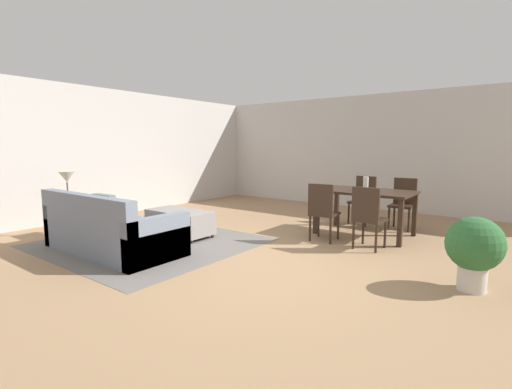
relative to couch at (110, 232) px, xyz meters
name	(u,v)px	position (x,y,z in m)	size (l,w,h in m)	color
ground_plane	(254,262)	(1.93, 0.86, -0.29)	(10.80, 10.80, 0.00)	#9E7A56
wall_back	(383,152)	(1.93, 5.86, 1.06)	(9.00, 0.12, 2.70)	beige
wall_left	(98,153)	(-2.57, 1.36, 1.06)	(0.12, 11.00, 2.70)	beige
area_rug	(150,242)	(0.05, 0.63, -0.28)	(3.00, 2.80, 0.01)	slate
couch	(110,232)	(0.00, 0.00, 0.00)	(2.14, 0.98, 0.86)	slate
ottoman_table	(180,221)	(0.09, 1.21, -0.04)	(1.14, 0.56, 0.43)	gray
side_table	(69,210)	(-1.37, 0.10, 0.16)	(0.40, 0.40, 0.56)	olive
table_lamp	(67,178)	(-1.37, 0.10, 0.68)	(0.26, 0.26, 0.52)	brown
dining_table	(365,196)	(2.53, 3.15, 0.38)	(1.52, 0.96, 0.76)	#332319
dining_chair_near_left	(323,209)	(2.16, 2.31, 0.23)	(0.43, 0.43, 0.92)	#332319
dining_chair_near_right	(368,214)	(2.89, 2.29, 0.23)	(0.42, 0.42, 0.92)	#332319
dining_chair_far_left	(363,197)	(2.18, 4.01, 0.23)	(0.43, 0.43, 0.92)	#332319
dining_chair_far_right	(403,200)	(2.92, 4.02, 0.23)	(0.41, 0.41, 0.92)	#332319
vase_centerpiece	(366,183)	(2.52, 3.18, 0.59)	(0.09, 0.09, 0.23)	silver
potted_plant	(474,247)	(4.32, 1.46, 0.17)	(0.56, 0.56, 0.78)	beige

